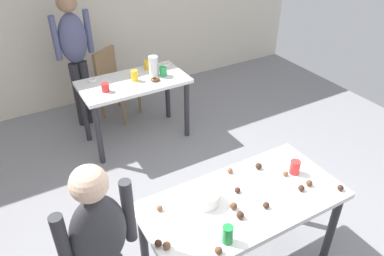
% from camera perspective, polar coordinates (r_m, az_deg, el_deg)
% --- Properties ---
extents(ground_plane, '(6.40, 6.40, 0.00)m').
position_cam_1_polar(ground_plane, '(3.22, 5.59, -18.78)').
color(ground_plane, gray).
extents(wall_back, '(6.40, 0.10, 2.60)m').
position_cam_1_polar(wall_back, '(5.07, -15.69, 18.04)').
color(wall_back, beige).
rests_on(wall_back, ground_plane).
extents(dining_table_near, '(1.40, 0.68, 0.75)m').
position_cam_1_polar(dining_table_near, '(2.65, 7.80, -12.32)').
color(dining_table_near, white).
rests_on(dining_table_near, ground_plane).
extents(dining_table_far, '(1.17, 0.61, 0.75)m').
position_cam_1_polar(dining_table_far, '(4.17, -8.87, 5.77)').
color(dining_table_far, white).
rests_on(dining_table_far, ground_plane).
extents(chair_far_table, '(0.56, 0.56, 0.87)m').
position_cam_1_polar(chair_far_table, '(4.78, -11.98, 7.31)').
color(chair_far_table, olive).
rests_on(chair_far_table, ground_plane).
extents(person_girl_near, '(0.46, 0.26, 1.42)m').
position_cam_1_polar(person_girl_near, '(2.21, -13.68, -17.65)').
color(person_girl_near, '#383D4C').
rests_on(person_girl_near, ground_plane).
extents(person_adult_far, '(0.46, 0.24, 1.61)m').
position_cam_1_polar(person_adult_far, '(4.49, -17.57, 11.43)').
color(person_adult_far, '#28282D').
rests_on(person_adult_far, ground_plane).
extents(mixing_bowl, '(0.19, 0.19, 0.09)m').
position_cam_1_polar(mixing_bowl, '(2.50, 2.04, -10.60)').
color(mixing_bowl, white).
rests_on(mixing_bowl, dining_table_near).
extents(soda_can, '(0.07, 0.07, 0.12)m').
position_cam_1_polar(soda_can, '(2.27, 5.50, -15.98)').
color(soda_can, '#198438').
rests_on(soda_can, dining_table_near).
extents(fork_near, '(0.17, 0.02, 0.01)m').
position_cam_1_polar(fork_near, '(2.38, -1.97, -14.97)').
color(fork_near, silver).
rests_on(fork_near, dining_table_near).
extents(cup_near_0, '(0.07, 0.07, 0.11)m').
position_cam_1_polar(cup_near_0, '(2.82, 15.55, -5.82)').
color(cup_near_0, red).
rests_on(cup_near_0, dining_table_near).
extents(cake_ball_0, '(0.04, 0.04, 0.04)m').
position_cam_1_polar(cake_ball_0, '(2.53, 11.32, -11.57)').
color(cake_ball_0, '#3D2319').
rests_on(cake_ball_0, dining_table_near).
extents(cake_ball_1, '(0.05, 0.05, 0.05)m').
position_cam_1_polar(cake_ball_1, '(2.76, 17.59, -8.07)').
color(cake_ball_1, brown).
rests_on(cake_ball_1, dining_table_near).
extents(cake_ball_2, '(0.05, 0.05, 0.05)m').
position_cam_1_polar(cake_ball_2, '(2.49, 6.41, -11.82)').
color(cake_ball_2, brown).
rests_on(cake_ball_2, dining_table_near).
extents(cake_ball_3, '(0.04, 0.04, 0.04)m').
position_cam_1_polar(cake_ball_3, '(2.47, -5.01, -12.19)').
color(cake_ball_3, brown).
rests_on(cake_ball_3, dining_table_near).
extents(cake_ball_5, '(0.05, 0.05, 0.05)m').
position_cam_1_polar(cake_ball_5, '(2.82, 10.20, -5.78)').
color(cake_ball_5, '#3D2319').
rests_on(cake_ball_5, dining_table_near).
extents(cake_ball_6, '(0.04, 0.04, 0.04)m').
position_cam_1_polar(cake_ball_6, '(2.60, 7.01, -9.45)').
color(cake_ball_6, '#3D2319').
rests_on(cake_ball_6, dining_table_near).
extents(cake_ball_7, '(0.04, 0.04, 0.04)m').
position_cam_1_polar(cake_ball_7, '(2.76, 5.87, -6.53)').
color(cake_ball_7, brown).
rests_on(cake_ball_7, dining_table_near).
extents(cake_ball_8, '(0.05, 0.05, 0.05)m').
position_cam_1_polar(cake_ball_8, '(2.71, 16.46, -8.84)').
color(cake_ball_8, '#3D2319').
rests_on(cake_ball_8, dining_table_near).
extents(cake_ball_9, '(0.05, 0.05, 0.05)m').
position_cam_1_polar(cake_ball_9, '(2.26, -3.90, -17.55)').
color(cake_ball_9, brown).
rests_on(cake_ball_9, dining_table_near).
extents(cake_ball_10, '(0.05, 0.05, 0.05)m').
position_cam_1_polar(cake_ball_10, '(2.28, -5.21, -17.22)').
color(cake_ball_10, '#3D2319').
rests_on(cake_ball_10, dining_table_near).
extents(cake_ball_11, '(0.04, 0.04, 0.04)m').
position_cam_1_polar(cake_ball_11, '(2.80, 21.86, -8.52)').
color(cake_ball_11, '#3D2319').
rests_on(cake_ball_11, dining_table_near).
extents(cake_ball_12, '(0.05, 0.05, 0.05)m').
position_cam_1_polar(cake_ball_12, '(2.24, 4.08, -18.28)').
color(cake_ball_12, brown).
rests_on(cake_ball_12, dining_table_near).
extents(cake_ball_13, '(0.04, 0.04, 0.04)m').
position_cam_1_polar(cake_ball_13, '(2.80, 14.16, -6.81)').
color(cake_ball_13, brown).
rests_on(cake_ball_13, dining_table_near).
extents(cake_ball_14, '(0.05, 0.05, 0.05)m').
position_cam_1_polar(cake_ball_14, '(2.43, 7.42, -13.13)').
color(cake_ball_14, '#3D2319').
rests_on(cake_ball_14, dining_table_near).
extents(pitcher_far, '(0.11, 0.11, 0.22)m').
position_cam_1_polar(pitcher_far, '(4.17, -5.95, 9.47)').
color(pitcher_far, white).
rests_on(pitcher_far, dining_table_far).
extents(cup_far_0, '(0.07, 0.07, 0.12)m').
position_cam_1_polar(cup_far_0, '(4.09, -8.84, 7.95)').
color(cup_far_0, yellow).
rests_on(cup_far_0, dining_table_far).
extents(cup_far_1, '(0.08, 0.08, 0.09)m').
position_cam_1_polar(cup_far_1, '(3.92, -13.19, 6.09)').
color(cup_far_1, red).
rests_on(cup_far_1, dining_table_far).
extents(cup_far_2, '(0.08, 0.08, 0.11)m').
position_cam_1_polar(cup_far_2, '(4.18, -4.46, 8.72)').
color(cup_far_2, green).
rests_on(cup_far_2, dining_table_far).
extents(cup_far_3, '(0.08, 0.08, 0.11)m').
position_cam_1_polar(cup_far_3, '(4.35, -6.82, 9.65)').
color(cup_far_3, yellow).
rests_on(cup_far_3, dining_table_far).
extents(donut_far_0, '(0.10, 0.10, 0.03)m').
position_cam_1_polar(donut_far_0, '(4.19, -15.07, 7.13)').
color(donut_far_0, white).
rests_on(donut_far_0, dining_table_far).
extents(donut_far_1, '(0.12, 0.12, 0.03)m').
position_cam_1_polar(donut_far_1, '(4.44, -4.02, 9.75)').
color(donut_far_1, white).
rests_on(donut_far_1, dining_table_far).
extents(donut_far_2, '(0.10, 0.10, 0.03)m').
position_cam_1_polar(donut_far_2, '(4.08, -5.68, 7.44)').
color(donut_far_2, brown).
rests_on(donut_far_2, dining_table_far).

